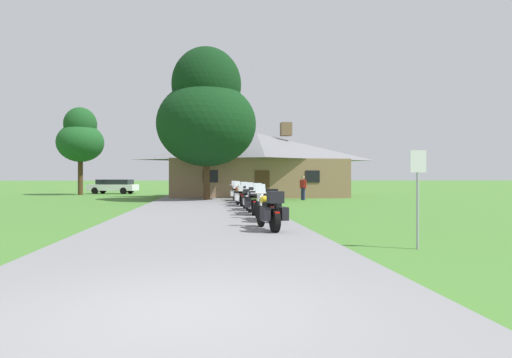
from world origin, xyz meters
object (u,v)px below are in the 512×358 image
(motorcycle_green_fourth_in_row, at_px, (247,198))
(tree_left_far, at_px, (80,137))
(motorcycle_silver_third_in_row, at_px, (253,201))
(motorcycle_white_second_in_row, at_px, (266,205))
(metal_signpost_roadside, at_px, (418,187))
(motorcycle_yellow_nearest_to_camera, at_px, (270,211))
(tree_by_lodge_front, at_px, (207,112))
(bystander_red_shirt_near_lodge, at_px, (303,187))
(motorcycle_blue_farthest_in_row, at_px, (236,192))
(parked_white_suv_far_left, at_px, (114,186))
(motorcycle_orange_fifth_in_row, at_px, (240,196))
(motorcycle_red_sixth_in_row, at_px, (239,194))

(motorcycle_green_fourth_in_row, bearing_deg, tree_left_far, 121.10)
(motorcycle_silver_third_in_row, distance_m, motorcycle_green_fourth_in_row, 2.55)
(motorcycle_white_second_in_row, distance_m, metal_signpost_roadside, 6.42)
(motorcycle_green_fourth_in_row, bearing_deg, motorcycle_yellow_nearest_to_camera, -91.76)
(metal_signpost_roadside, distance_m, tree_by_lodge_front, 21.79)
(bystander_red_shirt_near_lodge, distance_m, tree_left_far, 21.77)
(motorcycle_blue_farthest_in_row, relative_size, metal_signpost_roadside, 0.97)
(tree_left_far, distance_m, parked_white_suv_far_left, 5.76)
(motorcycle_white_second_in_row, height_order, motorcycle_blue_farthest_in_row, same)
(motorcycle_orange_fifth_in_row, height_order, parked_white_suv_far_left, parked_white_suv_far_left)
(motorcycle_blue_farthest_in_row, bearing_deg, parked_white_suv_far_left, 123.50)
(motorcycle_orange_fifth_in_row, height_order, metal_signpost_roadside, metal_signpost_roadside)
(motorcycle_silver_third_in_row, distance_m, metal_signpost_roadside, 9.05)
(motorcycle_green_fourth_in_row, relative_size, bystander_red_shirt_near_lodge, 1.24)
(motorcycle_yellow_nearest_to_camera, bearing_deg, parked_white_suv_far_left, 100.71)
(motorcycle_blue_farthest_in_row, height_order, parked_white_suv_far_left, parked_white_suv_far_left)
(motorcycle_red_sixth_in_row, distance_m, bystander_red_shirt_near_lodge, 6.27)
(motorcycle_white_second_in_row, xyz_separation_m, metal_signpost_roadside, (2.53, -5.86, 0.74))
(metal_signpost_roadside, relative_size, tree_by_lodge_front, 0.20)
(motorcycle_green_fourth_in_row, xyz_separation_m, parked_white_suv_far_left, (-10.97, 23.65, 0.16))
(motorcycle_red_sixth_in_row, bearing_deg, motorcycle_yellow_nearest_to_camera, -95.08)
(motorcycle_white_second_in_row, bearing_deg, motorcycle_orange_fifth_in_row, 82.29)
(motorcycle_green_fourth_in_row, bearing_deg, motorcycle_orange_fifth_in_row, 89.81)
(bystander_red_shirt_near_lodge, bearing_deg, motorcycle_white_second_in_row, 121.64)
(tree_left_far, relative_size, parked_white_suv_far_left, 1.63)
(motorcycle_white_second_in_row, bearing_deg, parked_white_suv_far_left, 101.57)
(motorcycle_yellow_nearest_to_camera, distance_m, motorcycle_silver_third_in_row, 5.38)
(motorcycle_orange_fifth_in_row, distance_m, motorcycle_blue_farthest_in_row, 5.29)
(motorcycle_yellow_nearest_to_camera, xyz_separation_m, parked_white_suv_far_left, (-10.93, 31.57, 0.17))
(motorcycle_yellow_nearest_to_camera, xyz_separation_m, motorcycle_blue_farthest_in_row, (0.05, 16.11, 0.00))
(motorcycle_white_second_in_row, distance_m, tree_by_lodge_front, 16.00)
(motorcycle_blue_farthest_in_row, bearing_deg, motorcycle_silver_third_in_row, -91.82)
(motorcycle_green_fourth_in_row, xyz_separation_m, tree_by_lodge_front, (-1.87, 9.62, 5.40))
(motorcycle_yellow_nearest_to_camera, distance_m, motorcycle_blue_farthest_in_row, 16.11)
(motorcycle_orange_fifth_in_row, xyz_separation_m, bystander_red_shirt_near_lodge, (4.89, 6.74, 0.34))
(motorcycle_silver_third_in_row, xyz_separation_m, parked_white_suv_far_left, (-10.99, 26.20, 0.17))
(bystander_red_shirt_near_lodge, height_order, metal_signpost_roadside, metal_signpost_roadside)
(metal_signpost_roadside, xyz_separation_m, tree_left_far, (-16.04, 32.03, 3.89))
(motorcycle_silver_third_in_row, relative_size, motorcycle_blue_farthest_in_row, 1.00)
(motorcycle_yellow_nearest_to_camera, bearing_deg, motorcycle_red_sixth_in_row, 81.18)
(motorcycle_yellow_nearest_to_camera, height_order, metal_signpost_roadside, metal_signpost_roadside)
(bystander_red_shirt_near_lodge, bearing_deg, parked_white_suv_far_left, 7.28)
(motorcycle_silver_third_in_row, height_order, motorcycle_red_sixth_in_row, same)
(motorcycle_silver_third_in_row, distance_m, tree_left_far, 27.35)
(tree_by_lodge_front, bearing_deg, motorcycle_blue_farthest_in_row, -37.40)
(motorcycle_silver_third_in_row, distance_m, motorcycle_red_sixth_in_row, 8.12)
(motorcycle_white_second_in_row, xyz_separation_m, motorcycle_orange_fifth_in_row, (-0.26, 8.19, 0.00))
(metal_signpost_roadside, distance_m, parked_white_suv_far_left, 37.40)
(motorcycle_yellow_nearest_to_camera, relative_size, tree_by_lodge_front, 0.20)
(motorcycle_white_second_in_row, distance_m, motorcycle_blue_farthest_in_row, 13.48)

